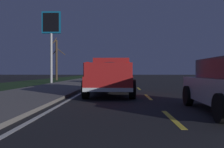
{
  "coord_description": "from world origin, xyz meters",
  "views": [
    {
      "loc": [
        -0.52,
        1.29,
        1.16
      ],
      "look_at": [
        13.25,
        1.73,
        1.04
      ],
      "focal_mm": 40.4,
      "sensor_mm": 36.0,
      "label": 1
    }
  ],
  "objects_px": {
    "sedan_white": "(115,75)",
    "sedan_blue": "(117,76)",
    "bare_tree_far": "(56,59)",
    "pickup_truck": "(111,75)",
    "gas_price_sign": "(51,29)"
  },
  "relations": [
    {
      "from": "sedan_white",
      "to": "sedan_blue",
      "type": "bearing_deg",
      "value": -177.82
    },
    {
      "from": "bare_tree_far",
      "to": "pickup_truck",
      "type": "bearing_deg",
      "value": -159.02
    },
    {
      "from": "sedan_white",
      "to": "pickup_truck",
      "type": "bearing_deg",
      "value": -179.36
    },
    {
      "from": "pickup_truck",
      "to": "sedan_blue",
      "type": "bearing_deg",
      "value": -0.83
    },
    {
      "from": "sedan_white",
      "to": "sedan_blue",
      "type": "height_order",
      "value": "same"
    },
    {
      "from": "pickup_truck",
      "to": "gas_price_sign",
      "type": "bearing_deg",
      "value": 27.41
    },
    {
      "from": "gas_price_sign",
      "to": "bare_tree_far",
      "type": "xyz_separation_m",
      "value": [
        8.97,
        1.76,
        -2.5
      ]
    },
    {
      "from": "sedan_blue",
      "to": "gas_price_sign",
      "type": "relative_size",
      "value": 0.61
    },
    {
      "from": "sedan_white",
      "to": "gas_price_sign",
      "type": "height_order",
      "value": "gas_price_sign"
    },
    {
      "from": "gas_price_sign",
      "to": "bare_tree_far",
      "type": "relative_size",
      "value": 1.23
    },
    {
      "from": "sedan_white",
      "to": "bare_tree_far",
      "type": "height_order",
      "value": "bare_tree_far"
    },
    {
      "from": "bare_tree_far",
      "to": "gas_price_sign",
      "type": "bearing_deg",
      "value": -168.88
    },
    {
      "from": "sedan_white",
      "to": "gas_price_sign",
      "type": "distance_m",
      "value": 11.95
    },
    {
      "from": "gas_price_sign",
      "to": "pickup_truck",
      "type": "bearing_deg",
      "value": -152.59
    },
    {
      "from": "gas_price_sign",
      "to": "bare_tree_far",
      "type": "height_order",
      "value": "gas_price_sign"
    }
  ]
}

